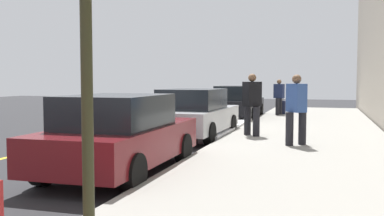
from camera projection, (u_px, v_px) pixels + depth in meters
ground_plane at (193, 139)px, 13.31m from camera, size 56.00×56.00×0.00m
sidewalk at (305, 141)px, 12.35m from camera, size 28.00×4.60×0.15m
lane_stripe_centre at (98, 135)px, 14.23m from camera, size 28.00×0.14×0.01m
snow_bank_curb at (230, 128)px, 15.13m from camera, size 6.16×0.56×0.22m
parked_car_maroon at (120, 134)px, 8.36m from camera, size 4.19×1.92×1.51m
parked_car_silver at (194, 114)px, 13.42m from camera, size 4.27×1.98×1.51m
parked_car_black at (237, 103)px, 19.72m from camera, size 4.71×1.97×1.51m
pedestrian_blue_coat at (296, 108)px, 11.01m from camera, size 0.56×0.54×1.77m
pedestrian_black_coat at (252, 103)px, 12.88m from camera, size 0.57×0.56×1.82m
pedestrian_navy_coat at (279, 96)px, 20.48m from camera, size 0.53×0.50×1.65m
rolling_suitcase at (283, 107)px, 20.92m from camera, size 0.34×0.22×0.99m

